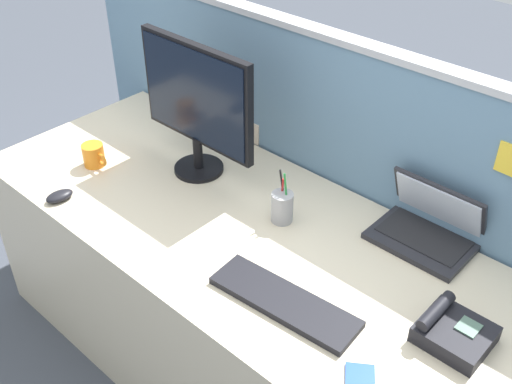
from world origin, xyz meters
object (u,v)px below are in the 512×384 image
laptop (429,226)px  computer_mouse_right_hand (59,196)px  desktop_monitor (196,101)px  desk_phone (453,332)px  coffee_mug (94,155)px  pen_cup (282,207)px  keyboard_main (284,302)px

laptop → computer_mouse_right_hand: (-1.07, -0.70, -0.03)m
desktop_monitor → desk_phone: desktop_monitor is taller
desktop_monitor → coffee_mug: bearing=-141.7°
desktop_monitor → laptop: (0.85, 0.22, -0.24)m
laptop → coffee_mug: bearing=-157.8°
desktop_monitor → coffee_mug: desktop_monitor is taller
pen_cup → coffee_mug: size_ratio=1.59×
pen_cup → laptop: bearing=31.2°
desk_phone → coffee_mug: size_ratio=1.53×
laptop → pen_cup: laptop is taller
desktop_monitor → desk_phone: 1.15m
laptop → computer_mouse_right_hand: bearing=-147.0°
pen_cup → computer_mouse_right_hand: bearing=-145.8°
keyboard_main → coffee_mug: coffee_mug is taller
laptop → desk_phone: (0.27, -0.34, -0.02)m
laptop → keyboard_main: laptop is taller
computer_mouse_right_hand → pen_cup: size_ratio=0.52×
desktop_monitor → coffee_mug: size_ratio=4.34×
desk_phone → desktop_monitor: bearing=174.2°
keyboard_main → coffee_mug: bearing=171.3°
desk_phone → keyboard_main: bearing=-153.5°
desk_phone → pen_cup: size_ratio=0.96×
coffee_mug → computer_mouse_right_hand: bearing=-66.2°
coffee_mug → laptop: bearing=22.2°
laptop → computer_mouse_right_hand: size_ratio=3.20×
desk_phone → computer_mouse_right_hand: desk_phone is taller
laptop → desk_phone: 0.43m
computer_mouse_right_hand → desktop_monitor: bearing=71.4°
desktop_monitor → laptop: 0.91m
desk_phone → keyboard_main: 0.47m
keyboard_main → desktop_monitor: bearing=150.3°
desktop_monitor → keyboard_main: bearing=-24.8°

